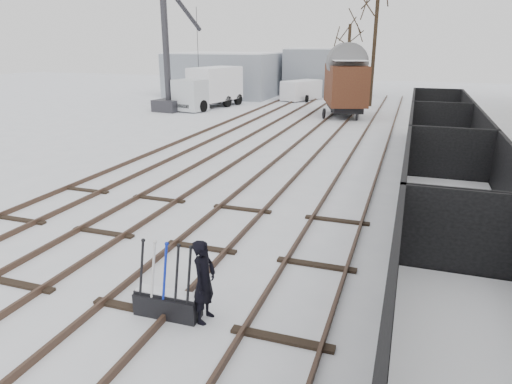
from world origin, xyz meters
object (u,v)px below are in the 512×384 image
at_px(panel_van, 301,90).
at_px(crane, 169,76).
at_px(box_van_wagon, 346,83).
at_px(ground_frame, 168,302).
at_px(worker, 204,281).
at_px(lorry, 210,87).

relative_size(panel_van, crane, 0.44).
distance_m(panel_van, crane, 12.67).
height_order(box_van_wagon, crane, crane).
relative_size(box_van_wagon, crane, 0.57).
bearing_deg(box_van_wagon, ground_frame, -105.23).
bearing_deg(panel_van, crane, -104.92).
height_order(worker, panel_van, panel_van).
distance_m(box_van_wagon, panel_van, 9.62).
xyz_separation_m(ground_frame, crane, (-13.61, 24.71, 2.33)).
relative_size(ground_frame, box_van_wagon, 0.26).
bearing_deg(lorry, crane, -118.55).
bearing_deg(box_van_wagon, crane, 170.73).
bearing_deg(box_van_wagon, worker, -103.59).
bearing_deg(worker, box_van_wagon, 6.52).
relative_size(worker, lorry, 0.23).
xyz_separation_m(box_van_wagon, lorry, (-10.88, 0.90, -0.67)).
distance_m(box_van_wagon, crane, 13.16).
relative_size(ground_frame, panel_van, 0.34).
distance_m(ground_frame, crane, 28.31).
distance_m(worker, crane, 28.55).
distance_m(worker, panel_van, 34.90).
height_order(ground_frame, worker, worker).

